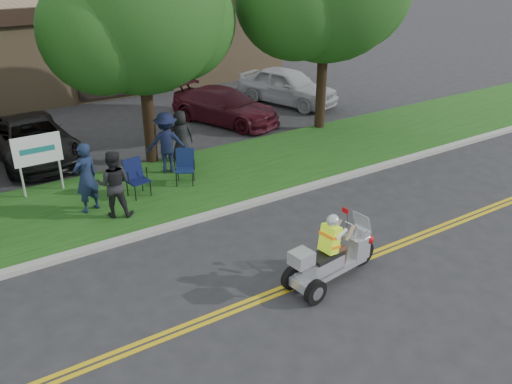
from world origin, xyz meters
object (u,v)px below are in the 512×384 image
lawn_chair_b (135,175)px  parked_car_right (225,106)px  spectator_adult_left (86,178)px  parked_car_far_right (287,86)px  spectator_adult_mid (114,184)px  trike_scooter (331,259)px  parked_car_mid (32,140)px  lawn_chair_a (185,164)px

lawn_chair_b → parked_car_right: (5.31, 4.46, -0.03)m
spectator_adult_left → parked_car_far_right: 11.60m
parked_car_right → parked_car_far_right: size_ratio=1.00×
spectator_adult_left → spectator_adult_mid: bearing=107.4°
trike_scooter → spectator_adult_mid: 5.72m
lawn_chair_b → parked_car_mid: size_ratio=0.21×
spectator_adult_mid → parked_car_right: bearing=-111.1°
parked_car_mid → lawn_chair_b: bearing=-71.3°
spectator_adult_left → spectator_adult_mid: spectator_adult_left is taller
lawn_chair_a → parked_car_right: 5.87m
spectator_adult_left → parked_car_far_right: bearing=-171.6°
parked_car_mid → parked_car_right: bearing=-1.9°
parked_car_right → parked_car_mid: bearing=157.9°
spectator_adult_mid → parked_car_mid: 5.38m
parked_car_right → lawn_chair_a: bearing=-153.2°
spectator_adult_left → parked_car_right: (6.67, 4.72, -0.37)m
lawn_chair_b → spectator_adult_left: 1.42m
trike_scooter → spectator_adult_mid: bearing=111.3°
lawn_chair_b → spectator_adult_left: size_ratio=0.56×
parked_car_mid → parked_car_right: 7.00m
spectator_adult_mid → parked_car_far_right: spectator_adult_mid is taller
spectator_adult_left → spectator_adult_mid: size_ratio=1.06×
spectator_adult_mid → parked_car_far_right: size_ratio=0.39×
parked_car_far_right → spectator_adult_left: bearing=-169.7°
lawn_chair_b → parked_car_mid: 4.75m
spectator_adult_left → parked_car_right: 8.18m
lawn_chair_a → parked_car_right: bearing=80.6°
lawn_chair_a → spectator_adult_left: 2.86m
trike_scooter → lawn_chair_a: 5.93m
parked_car_mid → trike_scooter: bearing=-73.2°
spectator_adult_mid → spectator_adult_left: bearing=-24.1°
spectator_adult_left → parked_car_mid: spectator_adult_left is taller
spectator_adult_mid → parked_car_far_right: bearing=-119.3°
trike_scooter → parked_car_mid: trike_scooter is taller
spectator_adult_mid → parked_car_right: spectator_adult_mid is taller
trike_scooter → lawn_chair_b: (-1.86, 5.89, 0.13)m
spectator_adult_mid → trike_scooter: bearing=146.7°
spectator_adult_mid → parked_car_right: size_ratio=0.39×
lawn_chair_a → parked_car_far_right: size_ratio=0.22×
lawn_chair_a → parked_car_far_right: bearing=67.2°
lawn_chair_b → trike_scooter: bearing=-81.3°
lawn_chair_a → spectator_adult_mid: 2.53m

